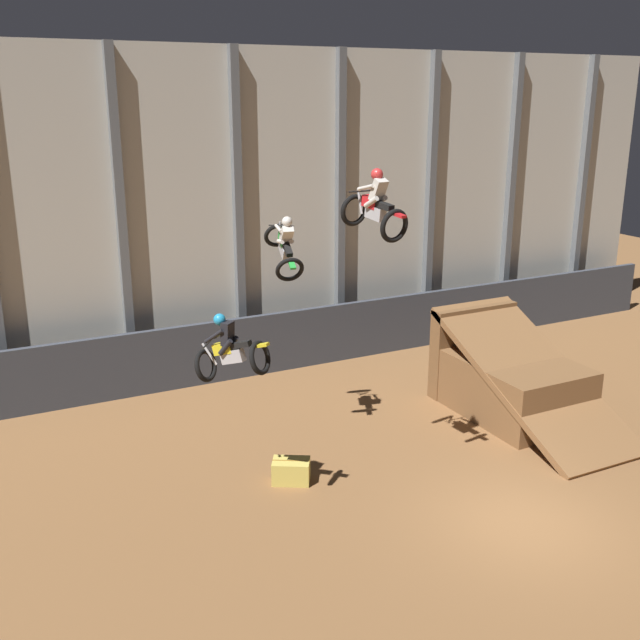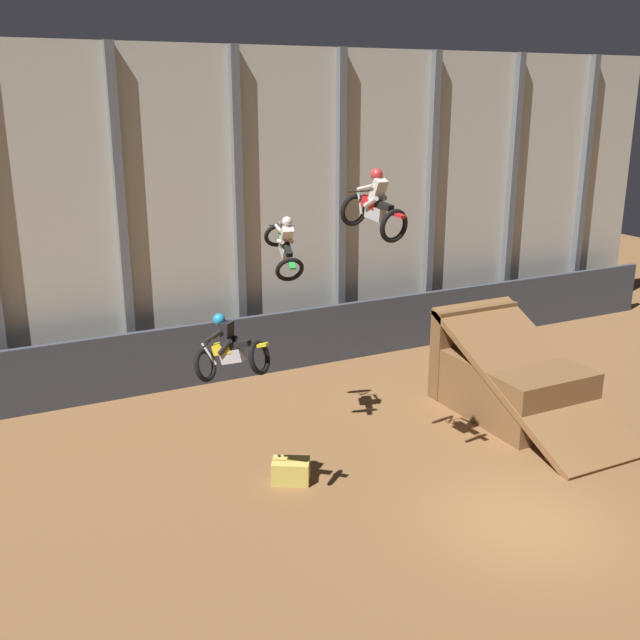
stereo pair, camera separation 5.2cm
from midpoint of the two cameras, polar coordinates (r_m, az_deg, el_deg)
The scene contains 8 objects.
ground_plane at distance 17.63m, azimuth 15.32°, elevation -14.70°, with size 60.00×60.00×0.00m, color brown.
arena_back_wall at distance 25.76m, azimuth -2.30°, elevation 8.40°, with size 32.00×0.40×10.53m.
lower_barrier at distance 25.66m, azimuth -1.06°, elevation -1.36°, with size 31.36×0.20×2.04m.
dirt_ramp at distance 22.80m, azimuth 14.18°, elevation -4.37°, with size 2.92×6.07×2.98m.
rider_bike_left_air at distance 15.91m, azimuth -6.82°, elevation -2.39°, with size 1.60×1.75×1.62m.
rider_bike_center_air at distance 19.01m, azimuth -2.64°, elevation 5.71°, with size 1.02×1.89×1.69m.
rider_bike_right_air at distance 16.29m, azimuth 4.28°, elevation 8.54°, with size 0.94×1.84×1.53m.
hay_bale_trackside at distance 18.52m, azimuth -2.15°, elevation -11.43°, with size 1.08×0.97×0.57m.
Camera 2 is at (-10.48, -10.90, 9.07)m, focal length 42.00 mm.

